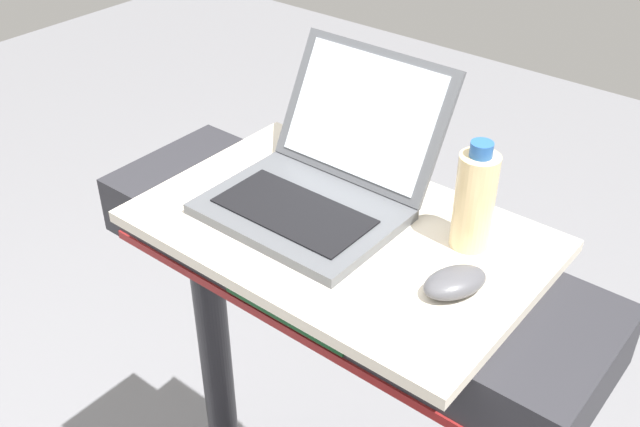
# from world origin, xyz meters

# --- Properties ---
(desk_board) EXTENTS (0.64, 0.42, 0.02)m
(desk_board) POSITION_xyz_m (0.00, 0.70, 1.11)
(desk_board) COLOR beige
(desk_board) RESTS_ON treadmill_base
(laptop) EXTENTS (0.31, 0.34, 0.22)m
(laptop) POSITION_xyz_m (-0.07, 0.74, 1.16)
(laptop) COLOR #515459
(laptop) RESTS_ON desk_board
(computer_mouse) EXTENTS (0.09, 0.12, 0.03)m
(computer_mouse) POSITION_xyz_m (0.23, 0.67, 1.13)
(computer_mouse) COLOR #4C4C51
(computer_mouse) RESTS_ON desk_board
(water_bottle) EXTENTS (0.06, 0.06, 0.18)m
(water_bottle) POSITION_xyz_m (0.19, 0.79, 1.20)
(water_bottle) COLOR beige
(water_bottle) RESTS_ON desk_board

